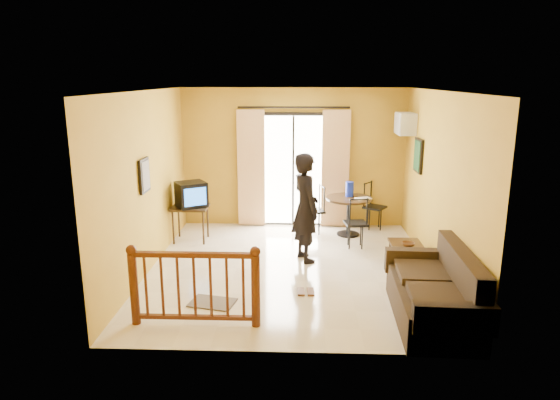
{
  "coord_description": "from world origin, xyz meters",
  "views": [
    {
      "loc": [
        0.11,
        -7.51,
        2.99
      ],
      "look_at": [
        -0.18,
        0.2,
        1.09
      ],
      "focal_mm": 32.0,
      "sensor_mm": 36.0,
      "label": 1
    }
  ],
  "objects_px": {
    "coffee_table": "(408,254)",
    "sofa": "(437,295)",
    "television": "(191,194)",
    "dining_table": "(349,205)",
    "standing_person": "(306,208)"
  },
  "relations": [
    {
      "from": "dining_table",
      "to": "standing_person",
      "type": "distance_m",
      "value": 1.67
    },
    {
      "from": "dining_table",
      "to": "standing_person",
      "type": "xyz_separation_m",
      "value": [
        -0.86,
        -1.4,
        0.32
      ]
    },
    {
      "from": "coffee_table",
      "to": "standing_person",
      "type": "xyz_separation_m",
      "value": [
        -1.62,
        0.41,
        0.64
      ]
    },
    {
      "from": "dining_table",
      "to": "coffee_table",
      "type": "distance_m",
      "value": 1.99
    },
    {
      "from": "dining_table",
      "to": "coffee_table",
      "type": "xyz_separation_m",
      "value": [
        0.77,
        -1.81,
        -0.33
      ]
    },
    {
      "from": "coffee_table",
      "to": "sofa",
      "type": "relative_size",
      "value": 0.46
    },
    {
      "from": "standing_person",
      "to": "dining_table",
      "type": "bearing_deg",
      "value": -53.88
    },
    {
      "from": "coffee_table",
      "to": "sofa",
      "type": "xyz_separation_m",
      "value": [
        0.01,
        -1.69,
        0.08
      ]
    },
    {
      "from": "television",
      "to": "standing_person",
      "type": "relative_size",
      "value": 0.37
    },
    {
      "from": "television",
      "to": "coffee_table",
      "type": "bearing_deg",
      "value": -50.51
    },
    {
      "from": "dining_table",
      "to": "sofa",
      "type": "xyz_separation_m",
      "value": [
        0.78,
        -3.5,
        -0.25
      ]
    },
    {
      "from": "television",
      "to": "dining_table",
      "type": "relative_size",
      "value": 0.75
    },
    {
      "from": "sofa",
      "to": "standing_person",
      "type": "bearing_deg",
      "value": 130.16
    },
    {
      "from": "television",
      "to": "sofa",
      "type": "height_order",
      "value": "television"
    },
    {
      "from": "coffee_table",
      "to": "sofa",
      "type": "height_order",
      "value": "sofa"
    }
  ]
}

